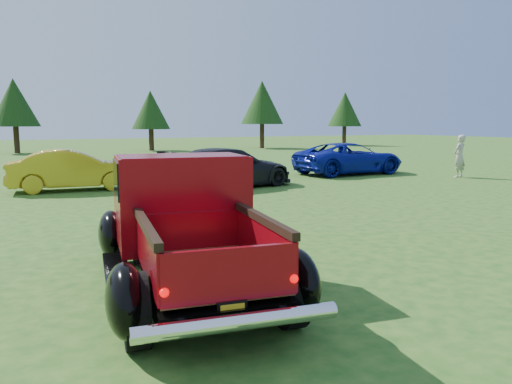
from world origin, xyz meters
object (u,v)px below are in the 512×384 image
object	(u,v)px
tree_far_east	(345,109)
pickup_truck	(182,223)
tree_mid_left	(14,103)
show_car_yellow	(73,170)
tree_east	(262,103)
show_car_grey	(229,168)
tree_mid_right	(151,110)
spectator	(459,156)
show_car_blue	(349,158)

from	to	relation	value
tree_far_east	pickup_truck	distance (m)	40.55
tree_mid_left	show_car_yellow	size ratio (longest dim) A/B	1.33
tree_east	pickup_truck	xyz separation A→B (m)	(-16.93, -30.07, -2.87)
pickup_truck	show_car_grey	bearing A→B (deg)	70.87
tree_mid_right	tree_far_east	xyz separation A→B (m)	(18.00, 0.50, 0.27)
tree_east	spectator	distance (m)	23.29
show_car_grey	show_car_blue	size ratio (longest dim) A/B	0.96
tree_east	spectator	world-z (taller)	tree_east
tree_far_east	spectator	bearing A→B (deg)	-117.80
tree_mid_left	show_car_blue	xyz separation A→B (m)	(11.50, -21.44, -2.75)
tree_mid_left	tree_east	distance (m)	18.06
show_car_grey	spectator	xyz separation A→B (m)	(8.93, -1.26, 0.17)
show_car_yellow	show_car_grey	size ratio (longest dim) A/B	0.87
show_car_yellow	tree_far_east	bearing A→B (deg)	-46.25
show_car_blue	pickup_truck	bearing A→B (deg)	132.65
show_car_grey	spectator	size ratio (longest dim) A/B	2.71
pickup_truck	show_car_yellow	bearing A→B (deg)	98.98
tree_mid_left	tree_far_east	world-z (taller)	tree_mid_left
tree_east	spectator	bearing A→B (deg)	-98.88
tree_far_east	show_car_grey	xyz separation A→B (m)	(-21.49, -22.57, -2.61)
show_car_grey	tree_far_east	bearing A→B (deg)	-54.61
pickup_truck	show_car_blue	distance (m)	14.55
tree_mid_right	tree_east	bearing A→B (deg)	-3.18
tree_mid_left	show_car_yellow	world-z (taller)	tree_mid_left
tree_far_east	show_car_yellow	size ratio (longest dim) A/B	1.27
tree_mid_right	show_car_blue	bearing A→B (deg)	-83.03
tree_mid_left	pickup_truck	size ratio (longest dim) A/B	1.08
tree_mid_left	tree_mid_right	xyz separation A→B (m)	(9.00, -1.00, -0.41)
tree_mid_right	show_car_yellow	xyz separation A→B (m)	(-8.03, -20.56, -2.35)
tree_mid_left	tree_east	xyz separation A→B (m)	(18.00, -1.50, 0.27)
tree_mid_left	show_car_grey	xyz separation A→B (m)	(5.51, -23.07, -2.75)
tree_mid_right	show_car_blue	size ratio (longest dim) A/B	0.97
tree_mid_left	show_car_blue	world-z (taller)	tree_mid_left
tree_mid_right	tree_far_east	distance (m)	18.01
tree_far_east	show_car_grey	size ratio (longest dim) A/B	1.10
pickup_truck	show_car_blue	world-z (taller)	pickup_truck
show_car_blue	tree_mid_right	bearing A→B (deg)	5.46
pickup_truck	tree_east	bearing A→B (deg)	69.06
show_car_grey	tree_mid_left	bearing A→B (deg)	2.42
tree_mid_right	show_car_grey	distance (m)	22.47
tree_mid_right	show_car_blue	world-z (taller)	tree_mid_right
show_car_blue	tree_east	bearing A→B (deg)	-19.56
tree_mid_left	tree_mid_right	size ratio (longest dim) A/B	1.14
tree_east	spectator	xyz separation A→B (m)	(-3.57, -22.83, -2.85)
show_car_grey	tree_east	bearing A→B (deg)	-41.09
tree_mid_right	show_car_blue	distance (m)	20.73
show_car_blue	spectator	bearing A→B (deg)	-136.12
pickup_truck	spectator	distance (m)	15.20
show_car_blue	spectator	xyz separation A→B (m)	(2.93, -2.89, 0.17)
tree_far_east	show_car_yellow	world-z (taller)	tree_far_east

